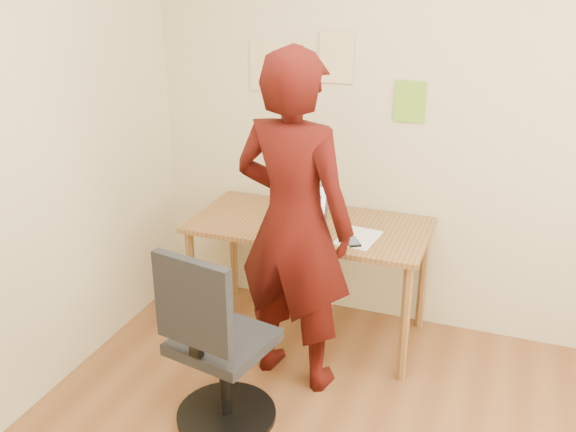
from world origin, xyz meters
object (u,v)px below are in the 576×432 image
at_px(desk, 310,236).
at_px(person, 293,224).
at_px(laptop, 301,214).
at_px(office_chair, 216,354).
at_px(phone, 352,242).

distance_m(desk, person, 0.53).
height_order(laptop, person, person).
xyz_separation_m(desk, laptop, (-0.06, 0.01, 0.14)).
bearing_deg(office_chair, laptop, 96.46).
bearing_deg(person, phone, -123.34).
height_order(desk, office_chair, office_chair).
height_order(desk, person, person).
relative_size(laptop, person, 0.16).
relative_size(phone, office_chair, 0.15).
height_order(desk, laptop, laptop).
relative_size(laptop, office_chair, 0.30).
height_order(laptop, office_chair, office_chair).
bearing_deg(office_chair, person, 80.46).
height_order(office_chair, person, person).
relative_size(desk, phone, 9.58).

